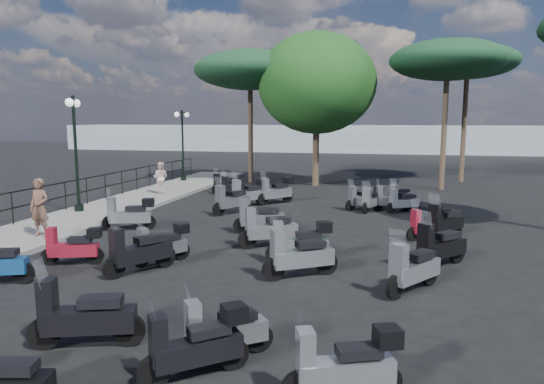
% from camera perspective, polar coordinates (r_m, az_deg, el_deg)
% --- Properties ---
extents(ground, '(120.00, 120.00, 0.00)m').
position_cam_1_polar(ground, '(13.74, -4.95, -6.68)').
color(ground, black).
rests_on(ground, ground).
extents(sidewalk, '(3.00, 30.00, 0.15)m').
position_cam_1_polar(sidewalk, '(19.23, -20.76, -2.62)').
color(sidewalk, slate).
rests_on(sidewalk, ground).
extents(railing, '(0.04, 26.04, 1.10)m').
position_cam_1_polar(railing, '(19.70, -24.34, -0.15)').
color(railing, black).
rests_on(railing, sidewalk).
extents(lamp_post_1, '(0.67, 1.21, 4.34)m').
position_cam_1_polar(lamp_post_1, '(19.68, -22.12, 5.04)').
color(lamp_post_1, black).
rests_on(lamp_post_1, sidewalk).
extents(lamp_post_2, '(0.51, 1.15, 4.01)m').
position_cam_1_polar(lamp_post_2, '(28.26, -10.47, 5.96)').
color(lamp_post_2, black).
rests_on(lamp_post_2, sidewalk).
extents(woman, '(0.66, 0.45, 1.74)m').
position_cam_1_polar(woman, '(15.90, -25.68, -1.66)').
color(woman, brown).
rests_on(woman, sidewalk).
extents(pedestrian_far, '(0.77, 0.62, 1.49)m').
position_cam_1_polar(pedestrian_far, '(23.50, -12.98, 1.65)').
color(pedestrian_far, beige).
rests_on(pedestrian_far, sidewalk).
extents(scooter_1, '(1.49, 0.69, 1.22)m').
position_cam_1_polar(scooter_1, '(13.09, -22.40, -5.98)').
color(scooter_1, black).
rests_on(scooter_1, ground).
extents(scooter_3, '(1.69, 0.78, 1.38)m').
position_cam_1_polar(scooter_3, '(16.57, -16.42, -2.54)').
color(scooter_3, black).
rests_on(scooter_3, ground).
extents(scooter_4, '(1.12, 1.63, 1.48)m').
position_cam_1_polar(scooter_4, '(18.70, -4.82, -1.03)').
color(scooter_4, black).
rests_on(scooter_4, ground).
extents(scooter_5, '(0.91, 1.40, 1.25)m').
position_cam_1_polar(scooter_5, '(23.20, -4.71, 0.60)').
color(scooter_5, black).
rests_on(scooter_5, ground).
extents(scooter_6, '(1.76, 0.83, 1.45)m').
position_cam_1_polar(scooter_6, '(8.41, -21.32, -13.57)').
color(scooter_6, black).
rests_on(scooter_6, ground).
extents(scooter_7, '(1.14, 1.61, 1.47)m').
position_cam_1_polar(scooter_7, '(11.88, -15.43, -6.81)').
color(scooter_7, black).
rests_on(scooter_7, ground).
extents(scooter_8, '(1.07, 1.33, 1.25)m').
position_cam_1_polar(scooter_8, '(12.55, -12.79, -6.11)').
color(scooter_8, black).
rests_on(scooter_8, ground).
extents(scooter_9, '(1.68, 1.05, 1.48)m').
position_cam_1_polar(scooter_9, '(13.75, -0.40, -4.44)').
color(scooter_9, black).
rests_on(scooter_9, ground).
extents(scooter_10, '(1.76, 0.73, 1.43)m').
position_cam_1_polar(scooter_10, '(15.42, -1.46, -3.09)').
color(scooter_10, black).
rests_on(scooter_10, ground).
extents(scooter_11, '(1.34, 1.54, 1.48)m').
position_cam_1_polar(scooter_11, '(20.34, -2.76, -0.12)').
color(scooter_11, black).
rests_on(scooter_11, ground).
extents(scooter_13, '(1.33, 1.16, 1.28)m').
position_cam_1_polar(scooter_13, '(7.11, -8.92, -17.40)').
color(scooter_13, black).
rests_on(scooter_13, ground).
extents(scooter_14, '(1.61, 1.12, 1.47)m').
position_cam_1_polar(scooter_14, '(11.14, 3.19, -7.54)').
color(scooter_14, black).
rests_on(scooter_14, ground).
extents(scooter_15, '(1.65, 0.85, 1.37)m').
position_cam_1_polar(scooter_15, '(12.31, 3.34, -5.96)').
color(scooter_15, black).
rests_on(scooter_15, ground).
extents(scooter_16, '(0.85, 1.49, 1.26)m').
position_cam_1_polar(scooter_16, '(19.54, 11.74, -0.88)').
color(scooter_16, black).
rests_on(scooter_16, ground).
extents(scooter_17, '(1.33, 1.52, 1.47)m').
position_cam_1_polar(scooter_17, '(20.88, 0.47, 0.10)').
color(scooter_17, black).
rests_on(scooter_17, ground).
extents(scooter_18, '(1.29, 1.03, 1.24)m').
position_cam_1_polar(scooter_18, '(7.59, -5.84, -16.07)').
color(scooter_18, black).
rests_on(scooter_18, ground).
extents(scooter_19, '(1.50, 0.81, 1.26)m').
position_cam_1_polar(scooter_19, '(6.61, 8.53, -19.57)').
color(scooter_19, black).
rests_on(scooter_19, ground).
extents(scooter_20, '(1.35, 1.43, 1.47)m').
position_cam_1_polar(scooter_20, '(12.57, 19.10, -6.14)').
color(scooter_20, black).
rests_on(scooter_20, ground).
extents(scooter_21, '(1.22, 1.49, 1.44)m').
position_cam_1_polar(scooter_21, '(15.61, 19.60, -3.43)').
color(scooter_21, black).
rests_on(scooter_21, ground).
extents(scooter_22, '(1.14, 1.25, 1.27)m').
position_cam_1_polar(scooter_22, '(19.84, 10.32, -0.81)').
color(scooter_22, black).
rests_on(scooter_22, ground).
extents(scooter_23, '(1.58, 0.71, 1.29)m').
position_cam_1_polar(scooter_23, '(19.85, 13.78, -0.89)').
color(scooter_23, black).
rests_on(scooter_23, ground).
extents(scooter_26, '(1.15, 1.53, 1.44)m').
position_cam_1_polar(scooter_26, '(10.62, 16.20, -8.74)').
color(scooter_26, black).
rests_on(scooter_26, ground).
extents(scooter_27, '(1.32, 0.99, 1.21)m').
position_cam_1_polar(scooter_27, '(15.40, 17.98, -3.68)').
color(scooter_27, black).
rests_on(scooter_27, ground).
extents(scooter_28, '(1.32, 0.97, 1.23)m').
position_cam_1_polar(scooter_28, '(19.53, 15.15, -1.15)').
color(scooter_28, black).
rests_on(scooter_28, ground).
extents(scooter_29, '(0.97, 1.33, 1.24)m').
position_cam_1_polar(scooter_29, '(20.83, 14.80, -0.55)').
color(scooter_29, black).
rests_on(scooter_29, ground).
extents(scooter_30, '(0.91, 1.40, 1.25)m').
position_cam_1_polar(scooter_30, '(24.27, -5.69, 0.93)').
color(scooter_30, black).
rests_on(scooter_30, ground).
extents(broadleaf_tree, '(6.40, 6.40, 8.28)m').
position_cam_1_polar(broadleaf_tree, '(26.83, 5.29, 12.59)').
color(broadleaf_tree, '#38281E').
rests_on(broadleaf_tree, ground).
extents(pine_0, '(5.64, 5.64, 7.90)m').
position_cam_1_polar(pine_0, '(30.74, 22.03, 13.99)').
color(pine_0, '#38281E').
rests_on(pine_0, ground).
extents(pine_1, '(5.81, 5.81, 7.60)m').
position_cam_1_polar(pine_1, '(26.76, 19.96, 14.33)').
color(pine_1, '#38281E').
rests_on(pine_1, ground).
extents(pine_2, '(6.35, 6.35, 7.50)m').
position_cam_1_polar(pine_2, '(28.21, -2.59, 14.10)').
color(pine_2, '#38281E').
rests_on(pine_2, ground).
extents(distant_hills, '(70.00, 8.00, 3.00)m').
position_cam_1_polar(distant_hills, '(57.78, 9.25, 6.23)').
color(distant_hills, gray).
rests_on(distant_hills, ground).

